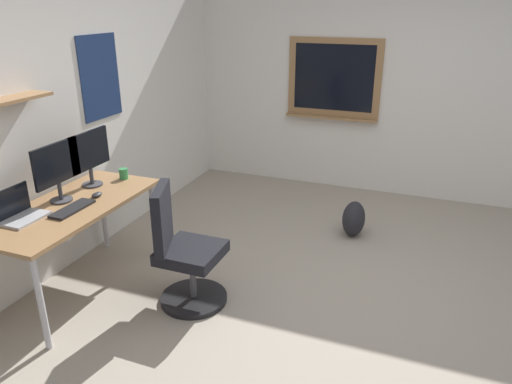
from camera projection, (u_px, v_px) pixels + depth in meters
ground_plane at (347, 295)px, 3.84m from camera, size 5.20×5.20×0.00m
wall_back at (77, 110)px, 4.18m from camera, size 5.00×0.30×2.60m
wall_right at (395, 84)px, 5.49m from camera, size 0.22×5.00×2.60m
desk at (72, 213)px, 3.69m from camera, size 1.47×0.67×0.74m
office_chair at (183, 255)px, 3.63m from camera, size 0.53×0.55×0.95m
laptop at (19, 212)px, 3.41m from camera, size 0.31×0.21×0.23m
monitor_primary at (57, 168)px, 3.64m from camera, size 0.46×0.17×0.46m
monitor_secondary at (89, 155)px, 3.95m from camera, size 0.46×0.17×0.46m
keyboard at (73, 209)px, 3.57m from camera, size 0.37×0.13×0.02m
computer_mouse at (97, 195)px, 3.81m from camera, size 0.10×0.06×0.03m
coffee_mug at (124, 174)px, 4.19m from camera, size 0.08×0.08×0.09m
backpack at (354, 219)px, 4.78m from camera, size 0.32×0.22×0.35m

